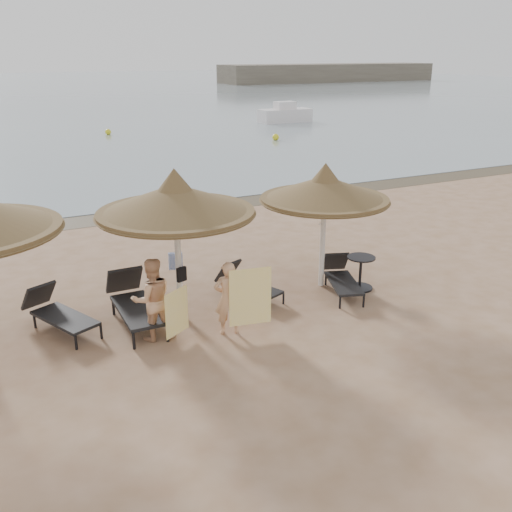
{
  "coord_description": "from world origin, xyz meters",
  "views": [
    {
      "loc": [
        -3.82,
        -8.9,
        5.17
      ],
      "look_at": [
        1.2,
        1.2,
        1.1
      ],
      "focal_mm": 40.0,
      "sensor_mm": 36.0,
      "label": 1
    }
  ],
  "objects_px": {
    "lounger_near_right": "(246,283)",
    "person_right": "(228,292)",
    "palapa_right": "(325,189)",
    "side_table": "(360,274)",
    "lounger_near_left": "(134,301)",
    "lounger_far_right": "(341,277)",
    "person_left": "(152,293)",
    "lounger_far_left": "(57,312)",
    "palapa_center": "(175,201)"
  },
  "relations": [
    {
      "from": "lounger_far_left",
      "to": "palapa_right",
      "type": "bearing_deg",
      "value": -28.57
    },
    {
      "from": "palapa_right",
      "to": "side_table",
      "type": "height_order",
      "value": "palapa_right"
    },
    {
      "from": "lounger_far_left",
      "to": "lounger_near_right",
      "type": "xyz_separation_m",
      "value": [
        3.98,
        -0.23,
        -0.04
      ]
    },
    {
      "from": "lounger_near_right",
      "to": "person_left",
      "type": "height_order",
      "value": "person_left"
    },
    {
      "from": "lounger_near_right",
      "to": "person_right",
      "type": "relative_size",
      "value": 1.0
    },
    {
      "from": "lounger_far_left",
      "to": "lounger_near_right",
      "type": "height_order",
      "value": "lounger_far_left"
    },
    {
      "from": "palapa_center",
      "to": "lounger_far_right",
      "type": "relative_size",
      "value": 1.73
    },
    {
      "from": "palapa_center",
      "to": "palapa_right",
      "type": "xyz_separation_m",
      "value": [
        3.49,
        0.12,
        -0.17
      ]
    },
    {
      "from": "palapa_right",
      "to": "lounger_near_right",
      "type": "height_order",
      "value": "palapa_right"
    },
    {
      "from": "palapa_right",
      "to": "person_left",
      "type": "relative_size",
      "value": 1.55
    },
    {
      "from": "person_left",
      "to": "lounger_near_right",
      "type": "bearing_deg",
      "value": -154.81
    },
    {
      "from": "palapa_right",
      "to": "lounger_near_left",
      "type": "distance_m",
      "value": 4.77
    },
    {
      "from": "side_table",
      "to": "person_left",
      "type": "distance_m",
      "value": 4.98
    },
    {
      "from": "lounger_near_left",
      "to": "lounger_near_right",
      "type": "distance_m",
      "value": 2.54
    },
    {
      "from": "palapa_center",
      "to": "lounger_far_left",
      "type": "relative_size",
      "value": 1.62
    },
    {
      "from": "lounger_near_right",
      "to": "person_right",
      "type": "distance_m",
      "value": 1.85
    },
    {
      "from": "person_right",
      "to": "lounger_near_right",
      "type": "bearing_deg",
      "value": -109.59
    },
    {
      "from": "person_left",
      "to": "palapa_right",
      "type": "bearing_deg",
      "value": -166.57
    },
    {
      "from": "lounger_near_right",
      "to": "side_table",
      "type": "xyz_separation_m",
      "value": [
        2.54,
        -0.75,
        0.04
      ]
    },
    {
      "from": "palapa_center",
      "to": "lounger_far_right",
      "type": "distance_m",
      "value": 4.28
    },
    {
      "from": "side_table",
      "to": "person_left",
      "type": "height_order",
      "value": "person_left"
    },
    {
      "from": "lounger_far_right",
      "to": "person_left",
      "type": "relative_size",
      "value": 0.96
    },
    {
      "from": "palapa_right",
      "to": "side_table",
      "type": "xyz_separation_m",
      "value": [
        0.69,
        -0.56,
        -1.93
      ]
    },
    {
      "from": "lounger_near_right",
      "to": "person_left",
      "type": "xyz_separation_m",
      "value": [
        -2.4,
        -0.99,
        0.61
      ]
    },
    {
      "from": "lounger_far_left",
      "to": "person_left",
      "type": "xyz_separation_m",
      "value": [
        1.58,
        -1.22,
        0.57
      ]
    },
    {
      "from": "lounger_near_right",
      "to": "lounger_far_left",
      "type": "bearing_deg",
      "value": 154.85
    },
    {
      "from": "lounger_near_left",
      "to": "lounger_far_right",
      "type": "distance_m",
      "value": 4.65
    },
    {
      "from": "lounger_far_right",
      "to": "side_table",
      "type": "height_order",
      "value": "side_table"
    },
    {
      "from": "palapa_right",
      "to": "palapa_center",
      "type": "bearing_deg",
      "value": -178.05
    },
    {
      "from": "palapa_right",
      "to": "lounger_far_right",
      "type": "height_order",
      "value": "palapa_right"
    },
    {
      "from": "palapa_right",
      "to": "lounger_far_right",
      "type": "distance_m",
      "value": 2.02
    },
    {
      "from": "lounger_near_right",
      "to": "person_right",
      "type": "xyz_separation_m",
      "value": [
        -1.05,
        -1.42,
        0.53
      ]
    },
    {
      "from": "person_left",
      "to": "person_right",
      "type": "bearing_deg",
      "value": 164.95
    },
    {
      "from": "lounger_near_left",
      "to": "side_table",
      "type": "height_order",
      "value": "lounger_near_left"
    },
    {
      "from": "palapa_center",
      "to": "lounger_near_right",
      "type": "xyz_separation_m",
      "value": [
        1.63,
        0.31,
        -2.13
      ]
    },
    {
      "from": "palapa_center",
      "to": "palapa_right",
      "type": "bearing_deg",
      "value": 1.95
    },
    {
      "from": "lounger_near_left",
      "to": "lounger_far_right",
      "type": "bearing_deg",
      "value": -7.12
    },
    {
      "from": "lounger_near_right",
      "to": "person_right",
      "type": "bearing_deg",
      "value": -148.17
    },
    {
      "from": "side_table",
      "to": "person_right",
      "type": "bearing_deg",
      "value": -169.46
    },
    {
      "from": "side_table",
      "to": "lounger_near_left",
      "type": "bearing_deg",
      "value": 172.41
    },
    {
      "from": "lounger_near_left",
      "to": "person_left",
      "type": "distance_m",
      "value": 1.05
    },
    {
      "from": "lounger_near_right",
      "to": "lounger_far_right",
      "type": "distance_m",
      "value": 2.18
    },
    {
      "from": "lounger_far_right",
      "to": "side_table",
      "type": "distance_m",
      "value": 0.48
    },
    {
      "from": "palapa_center",
      "to": "person_right",
      "type": "xyz_separation_m",
      "value": [
        0.58,
        -1.11,
        -1.6
      ]
    },
    {
      "from": "person_left",
      "to": "palapa_center",
      "type": "bearing_deg",
      "value": -135.7
    },
    {
      "from": "lounger_near_right",
      "to": "palapa_center",
      "type": "bearing_deg",
      "value": 168.97
    },
    {
      "from": "palapa_right",
      "to": "side_table",
      "type": "bearing_deg",
      "value": -39.21
    },
    {
      "from": "palapa_right",
      "to": "side_table",
      "type": "distance_m",
      "value": 2.12
    },
    {
      "from": "palapa_center",
      "to": "palapa_right",
      "type": "relative_size",
      "value": 1.07
    },
    {
      "from": "person_right",
      "to": "side_table",
      "type": "bearing_deg",
      "value": -152.65
    }
  ]
}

